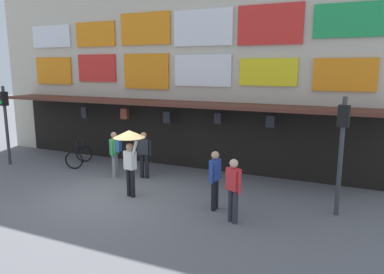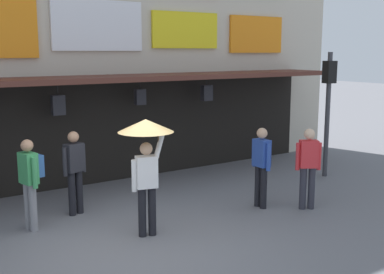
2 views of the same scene
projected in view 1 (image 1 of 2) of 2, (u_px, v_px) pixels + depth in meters
The scene contains 10 objects.
ground_plane at pixel (116, 196), 11.23m from camera, with size 80.00×80.00×0.00m, color slate.
shopfront at pixel (180, 66), 14.56m from camera, with size 18.00×2.60×8.00m.
traffic_light_near at pixel (5, 113), 14.52m from camera, with size 0.33×0.35×3.20m.
traffic_light_far at pixel (342, 137), 9.44m from camera, with size 0.31×0.34×3.20m.
bicycle_parked at pixel (79, 156), 14.71m from camera, with size 1.08×1.34×1.05m.
pedestrian_with_umbrella at pixel (129, 145), 10.91m from camera, with size 0.96×0.96×2.08m.
pedestrian_in_green at pixel (115, 151), 12.96m from camera, with size 0.41×0.52×1.68m.
pedestrian_in_white at pixel (144, 152), 12.92m from camera, with size 0.51×0.31×1.68m.
pedestrian_in_red at pixel (233, 187), 9.18m from camera, with size 0.47×0.37×1.68m.
pedestrian_in_yellow at pixel (215, 177), 10.02m from camera, with size 0.23×0.53×1.68m.
Camera 1 is at (6.58, -8.74, 3.93)m, focal length 33.93 mm.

